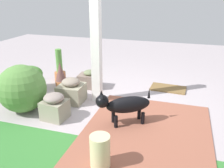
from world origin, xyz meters
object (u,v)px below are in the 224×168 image
Objects in this scene: terracotta_pot_spiky at (61,76)px; stone_planter_mid at (55,106)px; doormat at (168,88)px; stone_planter_near at (71,91)px; dog at (124,105)px; porch_pillar at (96,43)px; stone_planter_nearest at (90,80)px; round_shrub at (22,89)px; terracotta_pot_broad at (29,76)px; ceramic_urn at (100,152)px; terracotta_pot_tall at (60,69)px.

stone_planter_mid is at bearing 114.04° from terracotta_pot_spiky.
stone_planter_near is at bearing 34.13° from doormat.
terracotta_pot_spiky is 1.93m from dog.
porch_pillar reaches higher than stone_planter_nearest.
stone_planter_near is 0.57× the size of round_shrub.
round_shrub is 1.13× the size of doormat.
terracotta_pot_spiky is at bearing -150.20° from terracotta_pot_broad.
doormat is at bearing -142.39° from porch_pillar.
terracotta_pot_spiky is at bearing 15.56° from doormat.
terracotta_pot_spiky is (-0.12, -1.08, -0.13)m from round_shrub.
terracotta_pot_spiky is 0.72× the size of dog.
stone_planter_mid is 1.37m from ceramic_urn.
round_shrub is 1.02× the size of dog.
stone_planter_nearest is (0.38, -0.55, -0.91)m from porch_pillar.
stone_planter_nearest is at bearing -55.89° from porch_pillar.
porch_pillar is at bearing 147.25° from terracotta_pot_tall.
stone_planter_near is 0.64× the size of terracotta_pot_tall.
round_shrub is at bearing 118.29° from terracotta_pot_broad.
terracotta_pot_broad is 0.76× the size of doormat.
round_shrub is 1.48× the size of terracotta_pot_broad.
stone_planter_mid reaches higher than doormat.
round_shrub is 1.95× the size of ceramic_urn.
terracotta_pot_broad is (1.09, 0.52, 0.14)m from stone_planter_nearest.
dog is at bearing 130.47° from stone_planter_nearest.
terracotta_pot_broad reaches higher than stone_planter_nearest.
stone_planter_nearest is 0.61× the size of dog.
dog is (-1.10, -0.14, 0.12)m from stone_planter_mid.
terracotta_pot_spiky is 1.38× the size of ceramic_urn.
ceramic_urn is (-1.04, 2.24, 0.04)m from stone_planter_nearest.
terracotta_pot_spiky reaches higher than ceramic_urn.
doormat is (-1.22, -0.94, -1.06)m from porch_pillar.
terracotta_pot_tall is at bearing -59.01° from terracotta_pot_spiky.
terracotta_pot_tall reaches higher than dog.
terracotta_pot_tall reaches higher than ceramic_urn.
terracotta_pot_spiky is at bearing -51.88° from ceramic_urn.
porch_pillar is 3.01× the size of terracotta_pot_tall.
stone_planter_mid is 0.68m from round_shrub.
stone_planter_nearest is 1.11× the size of stone_planter_mid.
round_shrub reaches higher than terracotta_pot_spiky.
porch_pillar is at bearing 124.11° from stone_planter_nearest.
terracotta_pot_tall reaches higher than stone_planter_near.
porch_pillar is 1.63m from terracotta_pot_tall.
stone_planter_near is 0.85m from round_shrub.
dog reaches higher than ceramic_urn.
stone_planter_near is 1.06m from terracotta_pot_broad.
terracotta_pot_tall is (0.78, -1.60, 0.05)m from stone_planter_mid.
stone_planter_mid reaches higher than stone_planter_nearest.
dog is 1.00m from ceramic_urn.
stone_planter_nearest is 1.65m from doormat.
ceramic_urn is at bearing 126.97° from terracotta_pot_tall.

